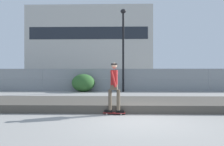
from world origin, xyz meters
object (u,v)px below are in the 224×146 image
at_px(skater, 114,84).
at_px(parked_car_near, 92,79).
at_px(skateboard, 114,113).
at_px(street_lamp, 123,40).
at_px(shrub_left, 83,83).

relative_size(skater, parked_car_near, 0.40).
height_order(skateboard, street_lamp, street_lamp).
distance_m(skateboard, skater, 1.06).
bearing_deg(shrub_left, parked_car_near, 86.64).
distance_m(street_lamp, parked_car_near, 5.97).
bearing_deg(skater, street_lamp, 85.93).
height_order(parked_car_near, shrub_left, parked_car_near).
relative_size(skater, shrub_left, 0.99).
bearing_deg(street_lamp, shrub_left, -178.99).
height_order(skateboard, skater, skater).
height_order(skater, shrub_left, skater).
bearing_deg(shrub_left, street_lamp, 1.01).
xyz_separation_m(street_lamp, parked_car_near, (-2.96, 4.00, -3.29)).
height_order(skater, parked_car_near, skater).
xyz_separation_m(skateboard, shrub_left, (-2.58, 8.62, 0.65)).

